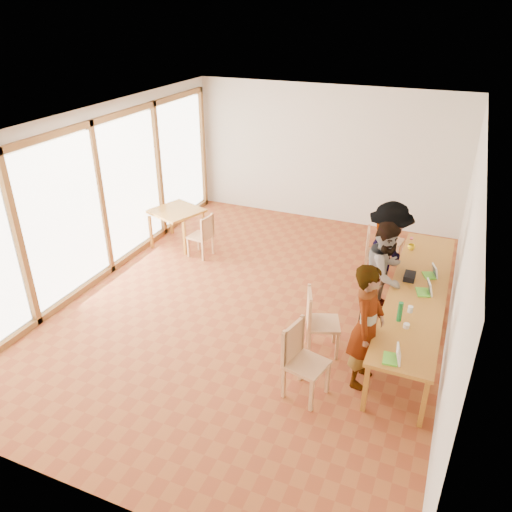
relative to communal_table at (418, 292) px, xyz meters
The scene contains 25 objects.
ground 2.60m from the communal_table, behind, with size 8.00×8.00×0.00m, color #994E25.
wall_back 4.61m from the communal_table, 123.37° to the left, with size 6.00×0.10×3.00m, color beige.
wall_front 4.96m from the communal_table, 120.73° to the right, with size 6.00×0.10×3.00m, color beige.
wall_right 0.96m from the communal_table, 22.29° to the right, with size 0.10×8.00×3.00m, color beige.
window_wall 5.52m from the communal_table, behind, with size 0.10×8.00×3.00m, color white.
ceiling 3.41m from the communal_table, behind, with size 6.00×8.00×0.04m, color white.
communal_table is the anchor object (origin of this frame).
side_table 5.08m from the communal_table, 164.89° to the left, with size 0.90×0.90×0.75m.
chair_near 2.27m from the communal_table, 121.77° to the right, with size 0.57×0.57×0.54m.
chair_mid 1.62m from the communal_table, 140.50° to the right, with size 0.58×0.58×0.52m.
chair_far 1.80m from the communal_table, 121.88° to the left, with size 0.49×0.49×0.49m.
chair_empty 2.47m from the communal_table, 108.67° to the left, with size 0.43×0.43×0.44m.
chair_spare 4.24m from the communal_table, 166.21° to the left, with size 0.45×0.45×0.46m.
person_near 1.49m from the communal_table, 109.24° to the right, with size 0.63×0.41×1.73m, color gray.
person_mid 0.55m from the communal_table, 168.52° to the left, with size 0.82×0.64×1.68m, color gray.
person_far 0.77m from the communal_table, 139.31° to the left, with size 1.19×0.68×1.84m, color gray.
laptop_near 1.80m from the communal_table, 92.39° to the right, with size 0.23×0.26×0.20m.
laptop_mid 0.17m from the communal_table, 35.14° to the right, with size 0.27×0.28×0.20m.
laptop_far 0.51m from the communal_table, 73.73° to the left, with size 0.26×0.27×0.19m.
yellow_mug 1.33m from the communal_table, 101.82° to the left, with size 0.12×0.12×0.09m, color yellow.
green_bottle 0.97m from the communal_table, 98.90° to the right, with size 0.07×0.07×0.28m, color #187134.
clear_glass 0.68m from the communal_table, 93.00° to the right, with size 0.07×0.07×0.09m, color silver.
condiment_cup 1.07m from the communal_table, 91.76° to the right, with size 0.08×0.08×0.06m, color white.
pink_phone 1.79m from the communal_table, 100.28° to the left, with size 0.05×0.10×0.01m, color #BE4152.
black_pouch 0.32m from the communal_table, 122.56° to the left, with size 0.16×0.26×0.09m, color black.
Camera 1 is at (2.73, -6.52, 4.53)m, focal length 35.00 mm.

